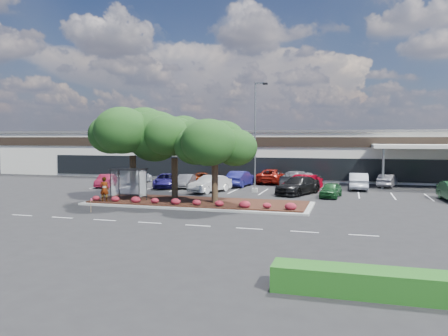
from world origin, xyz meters
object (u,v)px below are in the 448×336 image
(survey_stake, at_px, (91,203))
(car_1, at_px, (166,181))
(car_0, at_px, (106,181))
(light_pole, at_px, (256,143))

(survey_stake, relative_size, car_1, 0.19)
(survey_stake, distance_m, car_0, 16.41)
(light_pole, distance_m, survey_stake, 17.52)
(car_0, bearing_deg, car_1, -2.90)
(light_pole, xyz_separation_m, survey_stake, (-8.96, -14.48, -4.10))
(light_pole, distance_m, car_0, 17.05)
(light_pole, relative_size, survey_stake, 10.44)
(light_pole, bearing_deg, survey_stake, -121.75)
(survey_stake, bearing_deg, car_1, 94.08)
(car_1, bearing_deg, light_pole, -25.90)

